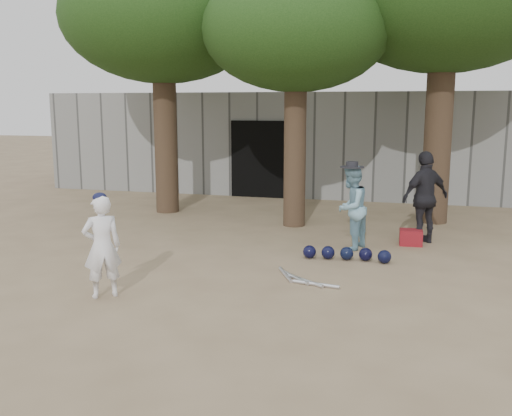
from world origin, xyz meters
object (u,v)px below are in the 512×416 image
(spectator_blue, at_px, (351,208))
(boy_player, at_px, (102,247))
(spectator_dark, at_px, (425,197))
(red_bag, at_px, (411,237))

(spectator_blue, bearing_deg, boy_player, -20.47)
(spectator_blue, bearing_deg, spectator_dark, 142.63)
(spectator_blue, distance_m, spectator_dark, 1.58)
(spectator_blue, relative_size, spectator_dark, 0.88)
(spectator_dark, height_order, red_bag, spectator_dark)
(spectator_dark, relative_size, red_bag, 4.24)
(boy_player, relative_size, red_bag, 3.42)
(spectator_dark, bearing_deg, red_bag, 8.88)
(boy_player, distance_m, red_bag, 5.91)
(spectator_blue, relative_size, red_bag, 3.72)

